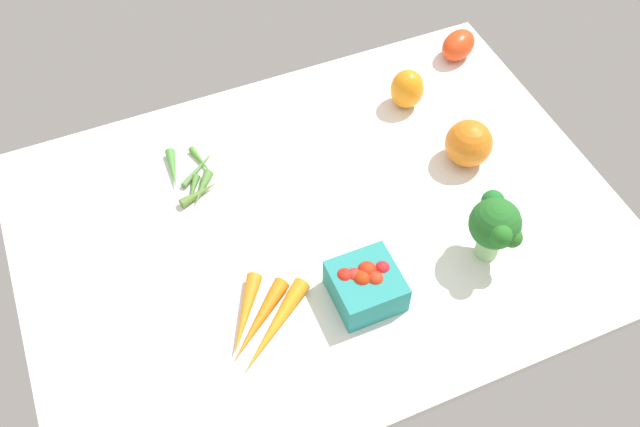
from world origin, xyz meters
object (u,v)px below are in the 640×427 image
(broccoli_head, at_px, (495,225))
(heirloom_tomato_orange, at_px, (469,143))
(berry_basket, at_px, (365,284))
(bell_pepper_orange, at_px, (407,89))
(roma_tomato, at_px, (458,45))
(okra_pile, at_px, (193,179))
(carrot_bunch, at_px, (262,321))

(broccoli_head, bearing_deg, heirloom_tomato_orange, 69.73)
(berry_basket, distance_m, heirloom_tomato_orange, 0.36)
(heirloom_tomato_orange, bearing_deg, broccoli_head, -110.27)
(berry_basket, xyz_separation_m, bell_pepper_orange, (0.26, 0.37, 0.01))
(broccoli_head, bearing_deg, bell_pepper_orange, 84.26)
(broccoli_head, bearing_deg, roma_tomato, 66.17)
(okra_pile, height_order, heirloom_tomato_orange, heirloom_tomato_orange)
(carrot_bunch, bearing_deg, okra_pile, 92.59)
(okra_pile, xyz_separation_m, bell_pepper_orange, (0.45, 0.03, 0.03))
(roma_tomato, bearing_deg, heirloom_tomato_orange, 36.45)
(okra_pile, relative_size, berry_basket, 1.38)
(okra_pile, bearing_deg, bell_pepper_orange, 3.84)
(carrot_bunch, bearing_deg, berry_basket, -4.62)
(roma_tomato, xyz_separation_m, broccoli_head, (-0.20, -0.46, 0.05))
(berry_basket, relative_size, broccoli_head, 0.83)
(okra_pile, height_order, roma_tomato, roma_tomato)
(carrot_bunch, bearing_deg, roma_tomato, 36.33)
(roma_tomato, xyz_separation_m, carrot_bunch, (-0.60, -0.44, -0.02))
(carrot_bunch, height_order, heirloom_tomato_orange, heirloom_tomato_orange)
(carrot_bunch, distance_m, bell_pepper_orange, 0.57)
(okra_pile, distance_m, berry_basket, 0.39)
(broccoli_head, bearing_deg, berry_basket, 178.53)
(roma_tomato, distance_m, carrot_bunch, 0.75)
(berry_basket, bearing_deg, broccoli_head, -1.47)
(okra_pile, bearing_deg, roma_tomato, 10.78)
(roma_tomato, bearing_deg, okra_pile, -16.36)
(berry_basket, xyz_separation_m, broccoli_head, (0.23, -0.01, 0.05))
(berry_basket, xyz_separation_m, heirloom_tomato_orange, (0.30, 0.19, 0.01))
(okra_pile, height_order, broccoli_head, broccoli_head)
(berry_basket, height_order, carrot_bunch, berry_basket)
(heirloom_tomato_orange, xyz_separation_m, broccoli_head, (-0.07, -0.20, 0.04))
(bell_pepper_orange, bearing_deg, roma_tomato, 27.67)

